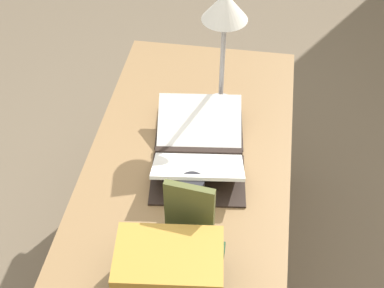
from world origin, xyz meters
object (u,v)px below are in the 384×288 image
book_stack_tall (169,269)px  reading_lamp (225,18)px  open_book (199,147)px  coffee_mug (192,190)px  book_standing_upright (189,215)px

book_stack_tall → reading_lamp: reading_lamp is taller
open_book → coffee_mug: size_ratio=4.69×
book_stack_tall → book_standing_upright: book_standing_upright is taller
reading_lamp → coffee_mug: (0.48, -0.04, -0.35)m
book_stack_tall → reading_lamp: 0.86m
book_standing_upright → coffee_mug: book_standing_upright is taller
open_book → book_stack_tall: (0.54, -0.00, 0.06)m
book_stack_tall → reading_lamp: bearing=176.4°
open_book → book_stack_tall: 0.54m
book_stack_tall → book_standing_upright: (-0.17, 0.03, 0.04)m
coffee_mug → open_book: bearing=-177.9°
book_standing_upright → coffee_mug: bearing=-167.2°
book_standing_upright → reading_lamp: 0.70m
book_standing_upright → coffee_mug: (-0.16, -0.02, -0.08)m
coffee_mug → book_standing_upright: bearing=6.4°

